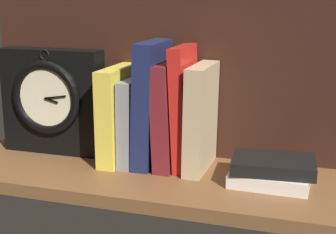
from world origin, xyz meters
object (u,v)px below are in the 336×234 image
(book_yellow_seinlanguage, at_px, (119,114))
(book_red_requiem, at_px, (185,108))
(book_tan_shortstories, at_px, (201,118))
(book_gray_chess, at_px, (135,121))
(book_maroon_dawkins, at_px, (169,115))
(book_navy_bierce, at_px, (151,104))
(framed_clock, at_px, (52,101))
(book_stack_side, at_px, (272,171))

(book_yellow_seinlanguage, xyz_separation_m, book_red_requiem, (0.14, 0.00, 0.02))
(book_yellow_seinlanguage, relative_size, book_tan_shortstories, 0.94)
(book_gray_chess, height_order, book_maroon_dawkins, book_maroon_dawkins)
(book_navy_bierce, bearing_deg, book_yellow_seinlanguage, 180.00)
(book_tan_shortstories, height_order, framed_clock, framed_clock)
(book_gray_chess, relative_size, framed_clock, 0.77)
(book_red_requiem, xyz_separation_m, framed_clock, (-0.30, 0.00, -0.01))
(book_red_requiem, relative_size, book_stack_side, 1.54)
(book_gray_chess, height_order, book_stack_side, book_gray_chess)
(book_red_requiem, distance_m, book_stack_side, 0.21)
(book_navy_bierce, distance_m, book_tan_shortstories, 0.11)
(book_navy_bierce, distance_m, book_maroon_dawkins, 0.04)
(book_yellow_seinlanguage, height_order, book_stack_side, book_yellow_seinlanguage)
(book_maroon_dawkins, bearing_deg, framed_clock, 179.14)
(book_yellow_seinlanguage, distance_m, book_gray_chess, 0.04)
(book_tan_shortstories, bearing_deg, book_gray_chess, 180.00)
(book_tan_shortstories, bearing_deg, book_yellow_seinlanguage, 180.00)
(book_stack_side, bearing_deg, book_red_requiem, 167.24)
(book_yellow_seinlanguage, distance_m, book_maroon_dawkins, 0.11)
(book_maroon_dawkins, distance_m, framed_clock, 0.27)
(book_maroon_dawkins, bearing_deg, book_yellow_seinlanguage, 180.00)
(book_tan_shortstories, xyz_separation_m, framed_clock, (-0.34, 0.00, 0.01))
(book_yellow_seinlanguage, bearing_deg, book_stack_side, -7.20)
(book_yellow_seinlanguage, relative_size, book_navy_bierce, 0.78)
(book_gray_chess, bearing_deg, framed_clock, 178.81)
(book_navy_bierce, bearing_deg, framed_clock, 178.99)
(book_yellow_seinlanguage, distance_m, book_red_requiem, 0.15)
(book_red_requiem, xyz_separation_m, book_stack_side, (0.18, -0.04, -0.10))
(book_gray_chess, distance_m, framed_clock, 0.20)
(book_gray_chess, height_order, book_tan_shortstories, book_tan_shortstories)
(book_red_requiem, bearing_deg, book_stack_side, -12.76)
(book_navy_bierce, xyz_separation_m, book_red_requiem, (0.07, 0.00, -0.00))
(book_red_requiem, relative_size, book_tan_shortstories, 1.17)
(framed_clock, distance_m, book_stack_side, 0.49)
(book_red_requiem, bearing_deg, book_gray_chess, 180.00)
(book_yellow_seinlanguage, height_order, book_tan_shortstories, book_tan_shortstories)
(book_gray_chess, xyz_separation_m, book_navy_bierce, (0.04, 0.00, 0.04))
(framed_clock, bearing_deg, book_navy_bierce, -1.01)
(book_gray_chess, height_order, book_red_requiem, book_red_requiem)
(book_yellow_seinlanguage, bearing_deg, book_maroon_dawkins, 0.00)
(book_navy_bierce, bearing_deg, book_tan_shortstories, 0.00)
(book_yellow_seinlanguage, relative_size, book_gray_chess, 1.12)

